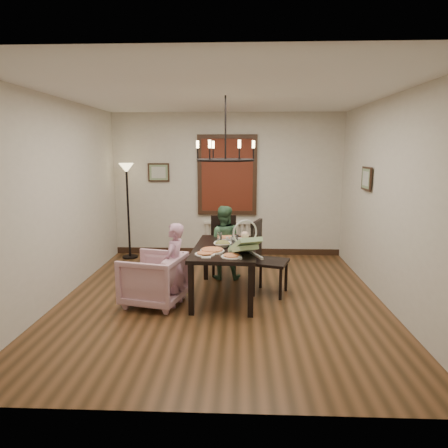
# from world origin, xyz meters

# --- Properties ---
(room_shell) EXTENTS (4.51, 5.00, 2.81)m
(room_shell) POSITION_xyz_m (0.00, 0.37, 1.40)
(room_shell) COLOR brown
(room_shell) RESTS_ON ground
(dining_table) EXTENTS (0.94, 1.59, 0.73)m
(dining_table) POSITION_xyz_m (0.05, 0.14, 0.64)
(dining_table) COLOR black
(dining_table) RESTS_ON room_shell
(chair_far) EXTENTS (0.46, 0.46, 0.99)m
(chair_far) POSITION_xyz_m (-0.01, 1.20, 0.49)
(chair_far) COLOR black
(chair_far) RESTS_ON room_shell
(chair_right) EXTENTS (0.60, 0.60, 1.09)m
(chair_right) POSITION_xyz_m (0.71, 0.25, 0.54)
(chair_right) COLOR black
(chair_right) RESTS_ON room_shell
(armchair) EXTENTS (0.93, 0.91, 0.70)m
(armchair) POSITION_xyz_m (-0.91, -0.21, 0.35)
(armchair) COLOR #CA9BAC
(armchair) RESTS_ON room_shell
(elderly_woman) EXTENTS (0.30, 0.39, 0.94)m
(elderly_woman) POSITION_xyz_m (-0.62, -0.24, 0.47)
(elderly_woman) COLOR #CA8EAE
(elderly_woman) RESTS_ON room_shell
(seated_man) EXTENTS (0.49, 0.39, 1.00)m
(seated_man) POSITION_xyz_m (-0.02, 0.95, 0.50)
(seated_man) COLOR #3F6A47
(seated_man) RESTS_ON room_shell
(baby_bouncer) EXTENTS (0.52, 0.59, 0.32)m
(baby_bouncer) POSITION_xyz_m (0.33, -0.32, 0.89)
(baby_bouncer) COLOR #A7D291
(baby_bouncer) RESTS_ON dining_table
(salad_bowl) EXTENTS (0.30, 0.30, 0.08)m
(salad_bowl) POSITION_xyz_m (0.01, 0.14, 0.77)
(salad_bowl) COLOR white
(salad_bowl) RESTS_ON dining_table
(pizza_platter) EXTENTS (0.33, 0.33, 0.04)m
(pizza_platter) POSITION_xyz_m (-0.11, -0.15, 0.75)
(pizza_platter) COLOR tan
(pizza_platter) RESTS_ON dining_table
(drinking_glass) EXTENTS (0.07, 0.07, 0.14)m
(drinking_glass) POSITION_xyz_m (0.20, 0.30, 0.80)
(drinking_glass) COLOR silver
(drinking_glass) RESTS_ON dining_table
(window_blinds) EXTENTS (1.00, 0.03, 1.40)m
(window_blinds) POSITION_xyz_m (0.00, 2.46, 1.60)
(window_blinds) COLOR maroon
(window_blinds) RESTS_ON room_shell
(radiator) EXTENTS (0.92, 0.12, 0.62)m
(radiator) POSITION_xyz_m (0.00, 2.48, 0.35)
(radiator) COLOR silver
(radiator) RESTS_ON room_shell
(picture_back) EXTENTS (0.42, 0.03, 0.36)m
(picture_back) POSITION_xyz_m (-1.35, 2.47, 1.65)
(picture_back) COLOR black
(picture_back) RESTS_ON room_shell
(picture_right) EXTENTS (0.03, 0.42, 0.36)m
(picture_right) POSITION_xyz_m (2.21, 0.90, 1.65)
(picture_right) COLOR black
(picture_right) RESTS_ON room_shell
(floor_lamp) EXTENTS (0.30, 0.30, 1.80)m
(floor_lamp) POSITION_xyz_m (-1.90, 2.15, 0.90)
(floor_lamp) COLOR black
(floor_lamp) RESTS_ON room_shell
(chandelier) EXTENTS (0.80, 0.80, 0.04)m
(chandelier) POSITION_xyz_m (0.05, 0.14, 1.95)
(chandelier) COLOR black
(chandelier) RESTS_ON room_shell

